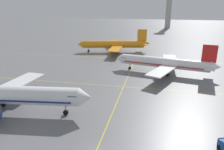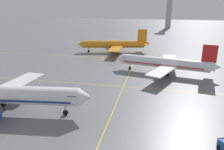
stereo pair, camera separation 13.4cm
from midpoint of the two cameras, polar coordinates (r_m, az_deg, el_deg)
airliner_front_gate at (r=57.07m, az=-26.47°, el=-4.52°), size 41.75×35.77×12.98m
airliner_second_row at (r=81.30m, az=13.47°, el=2.99°), size 36.48×31.01×11.39m
airliner_third_row at (r=114.04m, az=0.65°, el=7.83°), size 36.41×30.91×11.39m
taxiway_markings at (r=67.96m, az=3.01°, el=-3.01°), size 157.32×114.08×0.01m
control_tower at (r=224.92m, az=14.45°, el=17.01°), size 8.82×8.82×37.11m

